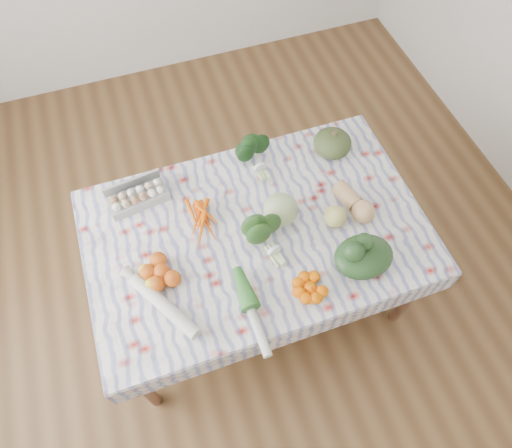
% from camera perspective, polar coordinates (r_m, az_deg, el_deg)
% --- Properties ---
extents(ground, '(4.50, 4.50, 0.00)m').
position_cam_1_polar(ground, '(2.92, 0.00, -8.34)').
color(ground, brown).
rests_on(ground, ground).
extents(dining_table, '(1.60, 1.00, 0.75)m').
position_cam_1_polar(dining_table, '(2.31, 0.00, -1.82)').
color(dining_table, brown).
rests_on(dining_table, ground).
extents(tablecloth, '(1.66, 1.06, 0.01)m').
position_cam_1_polar(tablecloth, '(2.24, 0.00, -0.85)').
color(tablecloth, silver).
rests_on(tablecloth, dining_table).
extents(egg_carton, '(0.31, 0.16, 0.08)m').
position_cam_1_polar(egg_carton, '(2.36, -14.48, 3.15)').
color(egg_carton, '#A5A5A0').
rests_on(egg_carton, tablecloth).
extents(carrot_bunch, '(0.23, 0.22, 0.04)m').
position_cam_1_polar(carrot_bunch, '(2.26, -6.97, 0.56)').
color(carrot_bunch, '#F36006').
rests_on(carrot_bunch, tablecloth).
extents(kale_bunch, '(0.18, 0.16, 0.15)m').
position_cam_1_polar(kale_bunch, '(2.40, 0.02, 8.48)').
color(kale_bunch, '#133411').
rests_on(kale_bunch, tablecloth).
extents(kabocha_squash, '(0.22, 0.22, 0.13)m').
position_cam_1_polar(kabocha_squash, '(2.51, 9.53, 9.94)').
color(kabocha_squash, '#3D4D24').
rests_on(kabocha_squash, tablecloth).
extents(cabbage, '(0.22, 0.22, 0.17)m').
position_cam_1_polar(cabbage, '(2.20, 3.09, 1.78)').
color(cabbage, '#9EB475').
rests_on(cabbage, tablecloth).
extents(butternut_squash, '(0.17, 0.27, 0.11)m').
position_cam_1_polar(butternut_squash, '(2.31, 12.23, 2.73)').
color(butternut_squash, tan).
rests_on(butternut_squash, tablecloth).
extents(orange_cluster, '(0.32, 0.32, 0.08)m').
position_cam_1_polar(orange_cluster, '(2.13, -11.72, -5.83)').
color(orange_cluster, '#D35513').
rests_on(orange_cluster, tablecloth).
extents(broccoli, '(0.21, 0.21, 0.13)m').
position_cam_1_polar(broccoli, '(2.14, 1.45, -1.99)').
color(broccoli, '#28511C').
rests_on(broccoli, tablecloth).
extents(mandarin_cluster, '(0.21, 0.21, 0.06)m').
position_cam_1_polar(mandarin_cluster, '(2.08, 6.79, -7.82)').
color(mandarin_cluster, '#FF6A00').
rests_on(mandarin_cluster, tablecloth).
extents(grapefruit, '(0.13, 0.13, 0.11)m').
position_cam_1_polar(grapefruit, '(2.24, 9.87, 0.91)').
color(grapefruit, '#CDC665').
rests_on(grapefruit, tablecloth).
extents(spinach_bag, '(0.29, 0.23, 0.12)m').
position_cam_1_polar(spinach_bag, '(2.15, 13.29, -3.98)').
color(spinach_bag, '#193315').
rests_on(spinach_bag, tablecloth).
extents(daikon, '(0.26, 0.39, 0.06)m').
position_cam_1_polar(daikon, '(2.07, -11.42, -9.97)').
color(daikon, silver).
rests_on(daikon, tablecloth).
extents(leek, '(0.05, 0.40, 0.04)m').
position_cam_1_polar(leek, '(2.03, -0.49, -11.01)').
color(leek, beige).
rests_on(leek, tablecloth).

